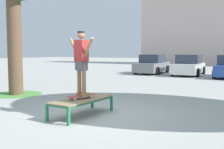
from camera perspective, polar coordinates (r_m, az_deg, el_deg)
ground_plane at (r=7.37m, az=-4.19°, el=-8.53°), size 120.00×120.00×0.00m
skate_box at (r=7.19m, az=-6.48°, el=-5.52°), size 0.76×1.90×0.46m
skateboard at (r=7.16m, az=-6.51°, el=-4.55°), size 0.38×0.82×0.09m
skater at (r=7.07m, az=-6.57°, el=3.43°), size 0.99×0.36×1.69m
grass_patch_near_left at (r=11.44m, az=-19.81°, el=-3.97°), size 2.02×2.02×0.01m
car_grey at (r=21.38m, az=8.60°, el=2.09°), size 2.18×4.33×1.50m
car_white at (r=20.36m, az=16.10°, el=1.82°), size 2.19×4.33×1.50m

